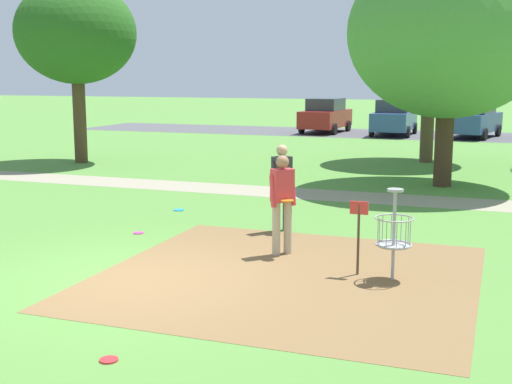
{
  "coord_description": "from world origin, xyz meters",
  "views": [
    {
      "loc": [
        5.11,
        -8.56,
        3.02
      ],
      "look_at": [
        1.07,
        2.53,
        1.0
      ],
      "focal_mm": 47.54,
      "sensor_mm": 36.0,
      "label": 1
    }
  ],
  "objects_px": {
    "player_foreground_watching": "(282,199)",
    "frisbee_by_tee": "(138,233)",
    "tree_near_right": "(76,33)",
    "parked_car_center_left": "(394,117)",
    "player_throwing": "(282,182)",
    "parked_car_center_right": "(474,119)",
    "frisbee_near_basket": "(179,210)",
    "tree_mid_left": "(431,36)",
    "frisbee_far_left": "(109,360)",
    "disc_golf_basket": "(390,231)",
    "tree_mid_center": "(449,32)",
    "parked_car_leftmost": "(326,115)"
  },
  "relations": [
    {
      "from": "frisbee_far_left",
      "to": "disc_golf_basket",
      "type": "bearing_deg",
      "value": 59.59
    },
    {
      "from": "disc_golf_basket",
      "to": "frisbee_by_tee",
      "type": "bearing_deg",
      "value": 164.85
    },
    {
      "from": "tree_near_right",
      "to": "parked_car_center_left",
      "type": "bearing_deg",
      "value": 60.04
    },
    {
      "from": "frisbee_far_left",
      "to": "parked_car_center_left",
      "type": "distance_m",
      "value": 29.45
    },
    {
      "from": "parked_car_leftmost",
      "to": "parked_car_center_right",
      "type": "xyz_separation_m",
      "value": [
        7.66,
        -0.48,
        0.0
      ]
    },
    {
      "from": "frisbee_near_basket",
      "to": "player_throwing",
      "type": "bearing_deg",
      "value": -22.18
    },
    {
      "from": "player_throwing",
      "to": "parked_car_leftmost",
      "type": "distance_m",
      "value": 23.88
    },
    {
      "from": "frisbee_by_tee",
      "to": "parked_car_center_right",
      "type": "height_order",
      "value": "parked_car_center_right"
    },
    {
      "from": "frisbee_far_left",
      "to": "tree_near_right",
      "type": "relative_size",
      "value": 0.03
    },
    {
      "from": "frisbee_by_tee",
      "to": "tree_mid_center",
      "type": "bearing_deg",
      "value": 57.64
    },
    {
      "from": "parked_car_center_left",
      "to": "tree_mid_left",
      "type": "bearing_deg",
      "value": -75.49
    },
    {
      "from": "frisbee_near_basket",
      "to": "tree_mid_center",
      "type": "distance_m",
      "value": 8.81
    },
    {
      "from": "player_throwing",
      "to": "parked_car_center_left",
      "type": "relative_size",
      "value": 0.41
    },
    {
      "from": "frisbee_far_left",
      "to": "player_throwing",
      "type": "bearing_deg",
      "value": 91.43
    },
    {
      "from": "frisbee_near_basket",
      "to": "tree_mid_left",
      "type": "height_order",
      "value": "tree_mid_left"
    },
    {
      "from": "frisbee_far_left",
      "to": "tree_mid_center",
      "type": "bearing_deg",
      "value": 80.06
    },
    {
      "from": "player_throwing",
      "to": "frisbee_by_tee",
      "type": "bearing_deg",
      "value": -155.19
    },
    {
      "from": "tree_mid_left",
      "to": "disc_golf_basket",
      "type": "bearing_deg",
      "value": -86.01
    },
    {
      "from": "frisbee_near_basket",
      "to": "frisbee_far_left",
      "type": "xyz_separation_m",
      "value": [
        3.0,
        -7.71,
        0.0
      ]
    },
    {
      "from": "disc_golf_basket",
      "to": "parked_car_center_left",
      "type": "height_order",
      "value": "parked_car_center_left"
    },
    {
      "from": "frisbee_by_tee",
      "to": "parked_car_center_right",
      "type": "bearing_deg",
      "value": 77.86
    },
    {
      "from": "player_foreground_watching",
      "to": "tree_mid_center",
      "type": "distance_m",
      "value": 9.29
    },
    {
      "from": "disc_golf_basket",
      "to": "parked_car_center_left",
      "type": "bearing_deg",
      "value": 98.51
    },
    {
      "from": "disc_golf_basket",
      "to": "tree_mid_center",
      "type": "xyz_separation_m",
      "value": [
        -0.01,
        9.34,
        3.43
      ]
    },
    {
      "from": "tree_mid_center",
      "to": "parked_car_center_right",
      "type": "xyz_separation_m",
      "value": [
        0.12,
        16.07,
        -3.26
      ]
    },
    {
      "from": "player_throwing",
      "to": "tree_mid_left",
      "type": "height_order",
      "value": "tree_mid_left"
    },
    {
      "from": "frisbee_far_left",
      "to": "frisbee_near_basket",
      "type": "bearing_deg",
      "value": 111.25
    },
    {
      "from": "parked_car_center_right",
      "to": "tree_near_right",
      "type": "bearing_deg",
      "value": -129.86
    },
    {
      "from": "frisbee_near_basket",
      "to": "tree_mid_center",
      "type": "bearing_deg",
      "value": 46.55
    },
    {
      "from": "tree_near_right",
      "to": "parked_car_leftmost",
      "type": "height_order",
      "value": "tree_near_right"
    },
    {
      "from": "player_foreground_watching",
      "to": "parked_car_center_left",
      "type": "relative_size",
      "value": 0.41
    },
    {
      "from": "player_foreground_watching",
      "to": "frisbee_by_tee",
      "type": "height_order",
      "value": "player_foreground_watching"
    },
    {
      "from": "tree_near_right",
      "to": "player_throwing",
      "type": "bearing_deg",
      "value": -38.03
    },
    {
      "from": "frisbee_by_tee",
      "to": "tree_mid_center",
      "type": "relative_size",
      "value": 0.03
    },
    {
      "from": "frisbee_near_basket",
      "to": "frisbee_by_tee",
      "type": "relative_size",
      "value": 1.18
    },
    {
      "from": "tree_mid_left",
      "to": "frisbee_far_left",
      "type": "bearing_deg",
      "value": -94.07
    },
    {
      "from": "frisbee_by_tee",
      "to": "parked_car_leftmost",
      "type": "xyz_separation_m",
      "value": [
        -2.49,
        24.52,
        0.91
      ]
    },
    {
      "from": "frisbee_far_left",
      "to": "parked_car_leftmost",
      "type": "distance_m",
      "value": 30.37
    },
    {
      "from": "tree_near_right",
      "to": "tree_mid_center",
      "type": "height_order",
      "value": "tree_mid_center"
    },
    {
      "from": "player_foreground_watching",
      "to": "parked_car_center_left",
      "type": "height_order",
      "value": "parked_car_center_left"
    },
    {
      "from": "frisbee_by_tee",
      "to": "parked_car_center_left",
      "type": "bearing_deg",
      "value": 86.99
    },
    {
      "from": "player_throwing",
      "to": "frisbee_far_left",
      "type": "distance_m",
      "value": 6.63
    },
    {
      "from": "tree_mid_left",
      "to": "parked_car_center_left",
      "type": "distance_m",
      "value": 11.61
    },
    {
      "from": "tree_mid_left",
      "to": "player_foreground_watching",
      "type": "bearing_deg",
      "value": -93.86
    },
    {
      "from": "player_foreground_watching",
      "to": "tree_near_right",
      "type": "bearing_deg",
      "value": 137.92
    },
    {
      "from": "player_throwing",
      "to": "frisbee_far_left",
      "type": "height_order",
      "value": "player_throwing"
    },
    {
      "from": "disc_golf_basket",
      "to": "parked_car_center_right",
      "type": "bearing_deg",
      "value": 89.75
    },
    {
      "from": "parked_car_leftmost",
      "to": "player_foreground_watching",
      "type": "bearing_deg",
      "value": -77.41
    },
    {
      "from": "disc_golf_basket",
      "to": "frisbee_by_tee",
      "type": "height_order",
      "value": "disc_golf_basket"
    },
    {
      "from": "disc_golf_basket",
      "to": "tree_near_right",
      "type": "bearing_deg",
      "value": 140.35
    }
  ]
}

